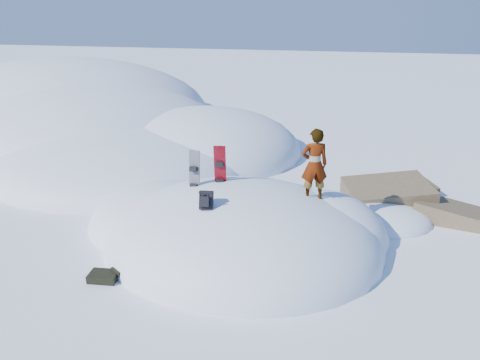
% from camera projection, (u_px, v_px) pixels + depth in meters
% --- Properties ---
extents(ground, '(120.00, 120.00, 0.00)m').
position_uv_depth(ground, '(242.00, 245.00, 11.75)').
color(ground, white).
rests_on(ground, ground).
extents(snow_mound, '(8.00, 6.00, 3.00)m').
position_uv_depth(snow_mound, '(237.00, 240.00, 12.01)').
color(snow_mound, white).
rests_on(snow_mound, ground).
extents(snow_ridge, '(21.50, 18.50, 6.40)m').
position_uv_depth(snow_ridge, '(87.00, 129.00, 23.17)').
color(snow_ridge, white).
rests_on(snow_ridge, ground).
extents(rock_outcrop, '(4.68, 4.41, 1.68)m').
position_uv_depth(rock_outcrop, '(391.00, 212.00, 13.60)').
color(rock_outcrop, brown).
rests_on(rock_outcrop, ground).
extents(snowboard_red, '(0.33, 0.28, 1.60)m').
position_uv_depth(snowboard_red, '(220.00, 175.00, 11.85)').
color(snowboard_red, red).
rests_on(snowboard_red, snow_mound).
extents(snowboard_dark, '(0.29, 0.21, 1.51)m').
position_uv_depth(snowboard_dark, '(194.00, 179.00, 11.72)').
color(snowboard_dark, black).
rests_on(snowboard_dark, snow_mound).
extents(backpack, '(0.34, 0.41, 0.50)m').
position_uv_depth(backpack, '(206.00, 200.00, 10.41)').
color(backpack, black).
rests_on(backpack, snow_mound).
extents(gear_pile, '(0.81, 0.62, 0.22)m').
position_uv_depth(gear_pile, '(106.00, 275.00, 10.18)').
color(gear_pile, black).
rests_on(gear_pile, ground).
extents(person, '(0.75, 0.61, 1.77)m').
position_uv_depth(person, '(314.00, 165.00, 11.07)').
color(person, slate).
rests_on(person, snow_mound).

